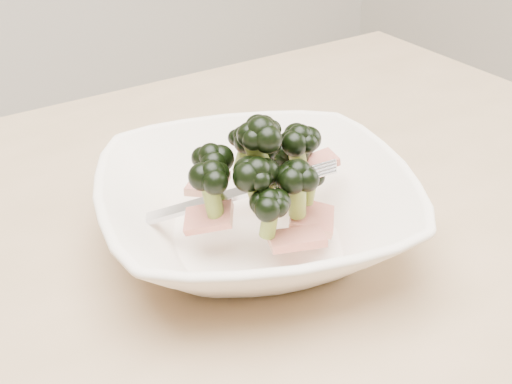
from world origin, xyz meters
TOP-DOWN VIEW (x-y plane):
  - broccoli_dish at (0.11, 0.01)m, footprint 0.34×0.34m

SIDE VIEW (x-z plane):
  - broccoli_dish at x=0.11m, z-range 0.72..0.85m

